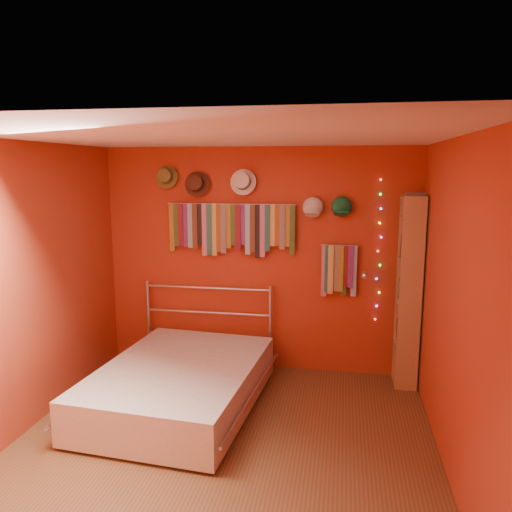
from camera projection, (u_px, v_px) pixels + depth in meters
The scene contains 16 objects.
ground at pixel (222, 447), 4.11m from camera, with size 3.50×3.50×0.00m, color brown.
back_wall at pixel (258, 260), 5.59m from camera, with size 3.50×0.02×2.50m, color maroon.
right_wall at pixel (456, 311), 3.59m from camera, with size 0.02×3.50×2.50m, color maroon.
left_wall at pixel (19, 291), 4.20m from camera, with size 0.02×3.50×2.50m, color maroon.
ceiling at pixel (218, 136), 3.68m from camera, with size 3.50×3.50×0.02m, color white.
tie_rack at pixel (230, 227), 5.51m from camera, with size 1.45×0.03×0.60m.
small_tie_rack at pixel (339, 268), 5.38m from camera, with size 0.40×0.03×0.58m.
fedora_olive at pixel (166, 177), 5.52m from camera, with size 0.25×0.14×0.25m.
fedora_brown at pixel (196, 184), 5.47m from camera, with size 0.28×0.15×0.28m.
fedora_white at pixel (243, 181), 5.37m from camera, with size 0.28×0.15×0.28m.
cap_white at pixel (313, 208), 5.33m from camera, with size 0.20×0.25×0.20m.
cap_green at pixel (342, 207), 5.28m from camera, with size 0.20×0.25×0.20m.
fairy_lights at pixel (379, 251), 5.30m from camera, with size 0.06×0.02×1.53m.
reading_lamp at pixel (364, 275), 5.19m from camera, with size 0.07×0.28×0.08m.
bookshelf at pixel (413, 291), 5.13m from camera, with size 0.25×0.34×2.00m.
bed at pixel (180, 384), 4.77m from camera, with size 1.64×2.08×0.98m.
Camera 1 is at (0.94, -3.67, 2.27)m, focal length 35.00 mm.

